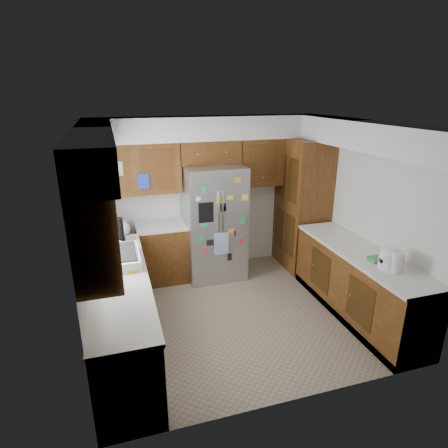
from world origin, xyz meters
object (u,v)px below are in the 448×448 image
(pantry, at_px, (302,205))
(fridge, at_px, (214,223))
(paper_towel, at_px, (396,263))
(rice_cooker, at_px, (391,258))

(pantry, relative_size, fridge, 1.19)
(paper_towel, bearing_deg, pantry, 89.30)
(paper_towel, bearing_deg, rice_cooker, 76.60)
(fridge, relative_size, paper_towel, 7.36)
(fridge, xyz_separation_m, rice_cooker, (1.50, -2.18, 0.15))
(fridge, bearing_deg, pantry, -2.06)
(pantry, xyz_separation_m, paper_towel, (-0.03, -2.24, -0.03))
(pantry, relative_size, rice_cooker, 7.51)
(rice_cooker, bearing_deg, paper_towel, -103.40)
(pantry, xyz_separation_m, fridge, (-1.50, 0.05, -0.17))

